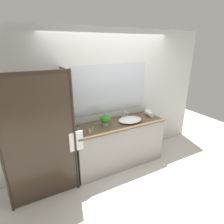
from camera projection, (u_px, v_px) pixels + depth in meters
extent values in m
plane|color=silver|center=(118.00, 163.00, 3.83)|extent=(8.00, 8.00, 0.00)
cube|color=silver|center=(110.00, 98.00, 3.67)|extent=(4.40, 0.05, 2.60)
cube|color=silver|center=(111.00, 115.00, 3.76)|extent=(1.80, 0.01, 0.11)
cube|color=silver|center=(111.00, 89.00, 3.57)|extent=(1.58, 0.01, 0.91)
cube|color=#9E9993|center=(118.00, 144.00, 3.69)|extent=(1.80, 0.56, 0.87)
cube|color=brown|center=(119.00, 124.00, 3.52)|extent=(1.80, 0.58, 0.03)
cylinder|color=#2D2319|center=(0.00, 152.00, 2.39)|extent=(0.04, 0.04, 2.00)
cylinder|color=#2D2319|center=(75.00, 135.00, 2.84)|extent=(0.04, 0.04, 2.00)
cube|color=#2D2319|center=(30.00, 72.00, 2.28)|extent=(1.00, 0.04, 0.04)
cube|color=#382B21|center=(40.00, 143.00, 2.61)|extent=(0.96, 0.01, 1.96)
cube|color=#382B21|center=(69.00, 128.00, 3.07)|extent=(0.01, 0.57, 1.96)
cylinder|color=#2D2319|center=(75.00, 133.00, 2.85)|extent=(0.32, 0.02, 0.02)
cube|color=white|center=(76.00, 141.00, 2.90)|extent=(0.22, 0.04, 0.32)
ellipsoid|color=white|center=(130.00, 120.00, 3.58)|extent=(0.48, 0.36, 0.07)
cube|color=silver|center=(125.00, 118.00, 3.75)|extent=(0.17, 0.04, 0.02)
cylinder|color=silver|center=(125.00, 114.00, 3.73)|extent=(0.02, 0.02, 0.13)
cylinder|color=silver|center=(126.00, 112.00, 3.65)|extent=(0.02, 0.13, 0.02)
cylinder|color=silver|center=(122.00, 117.00, 3.72)|extent=(0.02, 0.02, 0.04)
cylinder|color=silver|center=(127.00, 116.00, 3.77)|extent=(0.02, 0.02, 0.04)
cylinder|color=beige|center=(105.00, 124.00, 3.40)|extent=(0.10, 0.10, 0.07)
ellipsoid|color=#2E8422|center=(105.00, 119.00, 3.37)|extent=(0.20, 0.20, 0.16)
cylinder|color=silver|center=(90.00, 132.00, 3.09)|extent=(0.03, 0.03, 0.07)
cylinder|color=#B7B2A8|center=(90.00, 129.00, 3.07)|extent=(0.02, 0.02, 0.01)
cylinder|color=silver|center=(92.00, 129.00, 3.17)|extent=(0.03, 0.03, 0.07)
cylinder|color=#2D6638|center=(92.00, 127.00, 3.15)|extent=(0.02, 0.02, 0.01)
cylinder|color=silver|center=(78.00, 129.00, 3.18)|extent=(0.03, 0.03, 0.08)
cylinder|color=black|center=(78.00, 127.00, 3.16)|extent=(0.02, 0.02, 0.01)
cylinder|color=white|center=(149.00, 113.00, 3.87)|extent=(0.14, 0.24, 0.11)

